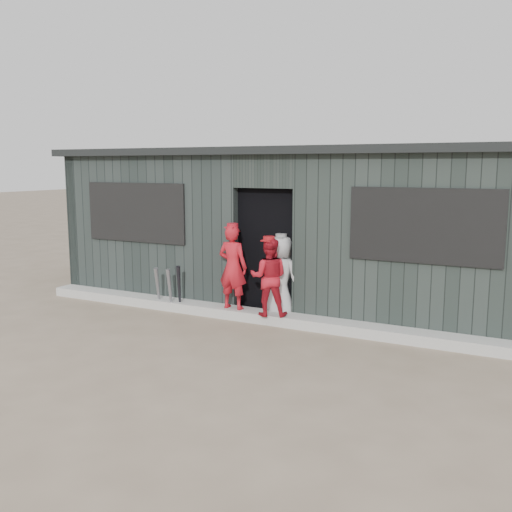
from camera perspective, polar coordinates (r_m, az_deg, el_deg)
The scene contains 9 objects.
ground at distance 7.24m, azimuth -6.65°, elevation -9.84°, with size 80.00×80.00×0.00m, color #766552.
curb at distance 8.72m, azimuth 0.06°, elevation -5.99°, with size 8.00×0.36×0.15m, color #A6A6A1.
bat_left at distance 9.49m, azimuth -9.79°, elevation -3.15°, with size 0.07×0.07×0.72m, color gray.
bat_mid at distance 9.32m, azimuth -8.60°, elevation -3.37°, with size 0.07×0.07×0.70m, color slate.
bat_right at distance 9.26m, azimuth -7.69°, elevation -3.24°, with size 0.07×0.07×0.76m, color black.
player_red_left at distance 8.73m, azimuth -2.34°, elevation -1.12°, with size 0.47×0.31×1.30m, color red.
player_red_right at distance 8.33m, azimuth 1.29°, elevation -2.12°, with size 0.56×0.44×1.15m, color #B01522.
player_grey_back at distance 8.71m, azimuth 2.51°, elevation -2.16°, with size 0.63×0.41×1.30m, color #B2B2B2.
dugout at distance 10.01m, azimuth 4.49°, elevation 2.98°, with size 8.30×3.30×2.62m.
Camera 1 is at (3.86, -5.67, 2.33)m, focal length 40.00 mm.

